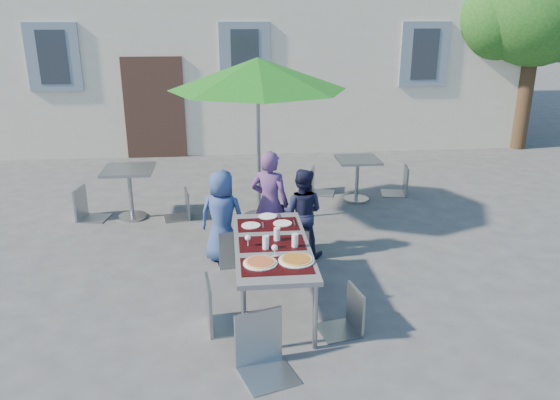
{
  "coord_description": "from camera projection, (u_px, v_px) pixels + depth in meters",
  "views": [
    {
      "loc": [
        -0.46,
        -4.67,
        3.12
      ],
      "look_at": [
        0.17,
        1.59,
        0.93
      ],
      "focal_mm": 35.0,
      "sensor_mm": 36.0,
      "label": 1
    }
  ],
  "objects": [
    {
      "name": "tree",
      "position": [
        539.0,
        4.0,
        12.09
      ],
      "size": [
        3.6,
        3.0,
        4.7
      ],
      "color": "#3F2C1B",
      "rests_on": "ground"
    },
    {
      "name": "bg_chair_r_0",
      "position": [
        180.0,
        188.0,
        8.52
      ],
      "size": [
        0.45,
        0.44,
        0.86
      ],
      "color": "gray",
      "rests_on": "ground"
    },
    {
      "name": "place_settings",
      "position": [
        267.0,
        221.0,
        6.45
      ],
      "size": [
        0.63,
        0.5,
        0.01
      ],
      "color": "white",
      "rests_on": "dining_table"
    },
    {
      "name": "child_0",
      "position": [
        222.0,
        216.0,
        7.02
      ],
      "size": [
        0.69,
        0.55,
        1.23
      ],
      "primitive_type": "imported",
      "rotation": [
        0.0,
        0.0,
        2.84
      ],
      "color": "navy",
      "rests_on": "ground"
    },
    {
      "name": "bg_chair_l_0",
      "position": [
        84.0,
        185.0,
        8.47
      ],
      "size": [
        0.5,
        0.5,
        0.96
      ],
      "color": "gray",
      "rests_on": "ground"
    },
    {
      "name": "chair_1",
      "position": [
        257.0,
        226.0,
        6.82
      ],
      "size": [
        0.51,
        0.51,
        0.97
      ],
      "color": "#92989D",
      "rests_on": "ground"
    },
    {
      "name": "pizza_near_right",
      "position": [
        296.0,
        260.0,
        5.44
      ],
      "size": [
        0.36,
        0.36,
        0.03
      ],
      "color": "white",
      "rests_on": "dining_table"
    },
    {
      "name": "chair_0",
      "position": [
        233.0,
        225.0,
        6.9
      ],
      "size": [
        0.49,
        0.49,
        0.95
      ],
      "color": "gray",
      "rests_on": "ground"
    },
    {
      "name": "cafe_table_1",
      "position": [
        357.0,
        172.0,
        9.31
      ],
      "size": [
        0.7,
        0.7,
        0.75
      ],
      "color": "#A3A6AB",
      "rests_on": "ground"
    },
    {
      "name": "dining_table",
      "position": [
        272.0,
        248.0,
        5.88
      ],
      "size": [
        0.8,
        1.85,
        0.76
      ],
      "color": "#444348",
      "rests_on": "ground"
    },
    {
      "name": "ground",
      "position": [
        279.0,
        340.0,
        5.45
      ],
      "size": [
        90.0,
        90.0,
        0.0
      ],
      "primitive_type": "plane",
      "color": "#3E3E41",
      "rests_on": "ground"
    },
    {
      "name": "child_2",
      "position": [
        302.0,
        213.0,
        7.18
      ],
      "size": [
        0.66,
        0.51,
        1.2
      ],
      "primitive_type": "imported",
      "rotation": [
        0.0,
        0.0,
        2.8
      ],
      "color": "#181B36",
      "rests_on": "ground"
    },
    {
      "name": "bg_chair_l_1",
      "position": [
        318.0,
        165.0,
        9.68
      ],
      "size": [
        0.5,
        0.5,
        0.91
      ],
      "color": "gray",
      "rests_on": "ground"
    },
    {
      "name": "glassware",
      "position": [
        276.0,
        240.0,
        5.76
      ],
      "size": [
        0.56,
        0.47,
        0.15
      ],
      "color": "silver",
      "rests_on": "dining_table"
    },
    {
      "name": "chair_3",
      "position": [
        218.0,
        275.0,
        5.49
      ],
      "size": [
        0.51,
        0.5,
        1.02
      ],
      "color": "gray",
      "rests_on": "ground"
    },
    {
      "name": "chair_5",
      "position": [
        263.0,
        310.0,
        4.81
      ],
      "size": [
        0.58,
        0.59,
        1.04
      ],
      "color": "#949B9F",
      "rests_on": "ground"
    },
    {
      "name": "patio_umbrella",
      "position": [
        258.0,
        75.0,
        7.81
      ],
      "size": [
        2.6,
        2.6,
        2.49
      ],
      "color": "#A3A6AB",
      "rests_on": "ground"
    },
    {
      "name": "bg_chair_r_1",
      "position": [
        401.0,
        163.0,
        9.62
      ],
      "size": [
        0.51,
        0.5,
        0.97
      ],
      "color": "gray",
      "rests_on": "ground"
    },
    {
      "name": "child_1",
      "position": [
        270.0,
        203.0,
        7.19
      ],
      "size": [
        0.61,
        0.52,
        1.43
      ],
      "primitive_type": "imported",
      "rotation": [
        0.0,
        0.0,
        2.72
      ],
      "color": "#57346B",
      "rests_on": "ground"
    },
    {
      "name": "cafe_table_0",
      "position": [
        130.0,
        183.0,
        8.49
      ],
      "size": [
        0.76,
        0.76,
        0.82
      ],
      "color": "#A3A6AB",
      "rests_on": "ground"
    },
    {
      "name": "chair_4",
      "position": [
        348.0,
        286.0,
        5.46
      ],
      "size": [
        0.46,
        0.46,
        0.88
      ],
      "color": "gray",
      "rests_on": "ground"
    },
    {
      "name": "chair_2",
      "position": [
        294.0,
        223.0,
        6.97
      ],
      "size": [
        0.52,
        0.52,
        0.94
      ],
      "color": "gray",
      "rests_on": "ground"
    },
    {
      "name": "pizza_near_left",
      "position": [
        260.0,
        262.0,
        5.38
      ],
      "size": [
        0.34,
        0.34,
        0.03
      ],
      "color": "white",
      "rests_on": "dining_table"
    }
  ]
}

